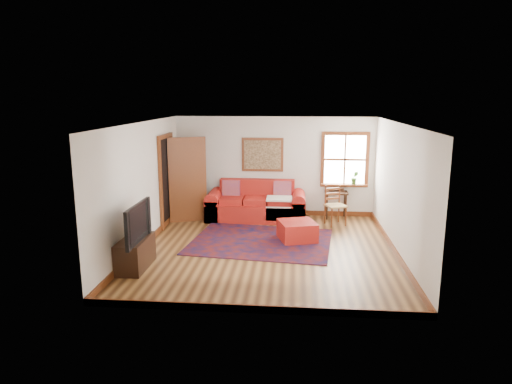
# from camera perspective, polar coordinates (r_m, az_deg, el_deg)

# --- Properties ---
(ground) EXTENTS (5.50, 5.50, 0.00)m
(ground) POSITION_cam_1_polar(r_m,az_deg,el_deg) (9.18, 1.39, -7.16)
(ground) COLOR #482913
(ground) RESTS_ON ground
(room_envelope) EXTENTS (5.04, 5.54, 2.52)m
(room_envelope) POSITION_cam_1_polar(r_m,az_deg,el_deg) (8.79, 1.45, 3.09)
(room_envelope) COLOR silver
(room_envelope) RESTS_ON ground
(window) EXTENTS (1.18, 0.20, 1.38)m
(window) POSITION_cam_1_polar(r_m,az_deg,el_deg) (11.55, 11.18, 3.31)
(window) COLOR white
(window) RESTS_ON ground
(doorway) EXTENTS (0.89, 1.08, 2.14)m
(doorway) POSITION_cam_1_polar(r_m,az_deg,el_deg) (10.97, -9.54, 1.63)
(doorway) COLOR black
(doorway) RESTS_ON ground
(framed_artwork) EXTENTS (1.05, 0.07, 0.85)m
(framed_artwork) POSITION_cam_1_polar(r_m,az_deg,el_deg) (11.49, 0.82, 4.69)
(framed_artwork) COLOR brown
(framed_artwork) RESTS_ON ground
(persian_rug) EXTENTS (3.09, 2.59, 0.02)m
(persian_rug) POSITION_cam_1_polar(r_m,az_deg,el_deg) (9.62, 0.64, -6.18)
(persian_rug) COLOR #57120C
(persian_rug) RESTS_ON ground
(red_leather_sofa) EXTENTS (2.42, 1.00, 0.95)m
(red_leather_sofa) POSITION_cam_1_polar(r_m,az_deg,el_deg) (11.30, 0.06, -1.81)
(red_leather_sofa) COLOR #B01D16
(red_leather_sofa) RESTS_ON ground
(red_ottoman) EXTENTS (0.90, 0.90, 0.41)m
(red_ottoman) POSITION_cam_1_polar(r_m,az_deg,el_deg) (9.69, 5.16, -4.88)
(red_ottoman) COLOR #B01D16
(red_ottoman) RESTS_ON ground
(side_table) EXTENTS (0.56, 0.42, 0.67)m
(side_table) POSITION_cam_1_polar(r_m,az_deg,el_deg) (11.50, 9.99, -0.56)
(side_table) COLOR black
(side_table) RESTS_ON ground
(ladder_back_chair) EXTENTS (0.56, 0.55, 0.93)m
(ladder_back_chair) POSITION_cam_1_polar(r_m,az_deg,el_deg) (10.95, 9.80, -1.45)
(ladder_back_chair) COLOR tan
(ladder_back_chair) RESTS_ON ground
(media_cabinet) EXTENTS (0.44, 0.98, 0.54)m
(media_cabinet) POSITION_cam_1_polar(r_m,az_deg,el_deg) (8.42, -14.85, -7.42)
(media_cabinet) COLOR black
(media_cabinet) RESTS_ON ground
(television) EXTENTS (0.15, 1.16, 0.67)m
(television) POSITION_cam_1_polar(r_m,az_deg,el_deg) (8.11, -15.29, -3.72)
(television) COLOR black
(television) RESTS_ON media_cabinet
(candle_hurricane) EXTENTS (0.12, 0.12, 0.18)m
(candle_hurricane) POSITION_cam_1_polar(r_m,az_deg,el_deg) (8.69, -13.69, -4.28)
(candle_hurricane) COLOR silver
(candle_hurricane) RESTS_ON media_cabinet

